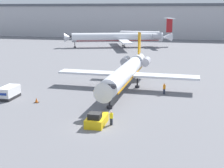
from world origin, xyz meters
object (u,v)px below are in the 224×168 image
object	(u,v)px
pushback_tug	(97,120)
worker_near_tug	(111,118)
worker_by_wing	(164,88)
traffic_cone_left	(36,100)
luggage_cart	(9,92)
airplane_main	(127,71)
airplane_parked_far_left	(121,37)

from	to	relation	value
pushback_tug	worker_near_tug	size ratio (longest dim) A/B	2.23
pushback_tug	worker_by_wing	size ratio (longest dim) A/B	2.05
pushback_tug	worker_near_tug	xyz separation A→B (m)	(1.71, 0.35, 0.25)
worker_by_wing	traffic_cone_left	world-z (taller)	worker_by_wing
worker_by_wing	luggage_cart	bearing A→B (deg)	-162.01
airplane_main	airplane_parked_far_left	size ratio (longest dim) A/B	0.75
luggage_cart	worker_by_wing	world-z (taller)	luggage_cart
luggage_cart	worker_by_wing	size ratio (longest dim) A/B	2.07
airplane_main	luggage_cart	distance (m)	19.57
worker_by_wing	worker_near_tug	bearing A→B (deg)	-109.45
worker_near_tug	traffic_cone_left	bearing A→B (deg)	153.01
worker_near_tug	traffic_cone_left	world-z (taller)	worker_near_tug
traffic_cone_left	airplane_parked_far_left	world-z (taller)	airplane_parked_far_left
traffic_cone_left	worker_by_wing	bearing A→B (deg)	25.72
worker_near_tug	traffic_cone_left	xyz separation A→B (m)	(-12.72, 6.48, -0.54)
pushback_tug	traffic_cone_left	bearing A→B (deg)	148.19
airplane_main	worker_by_wing	world-z (taller)	airplane_main
traffic_cone_left	airplane_parked_far_left	bearing A→B (deg)	90.72
worker_by_wing	airplane_parked_far_left	size ratio (longest dim) A/B	0.05
worker_near_tug	airplane_parked_far_left	size ratio (longest dim) A/B	0.04
worker_near_tug	airplane_main	bearing A→B (deg)	93.90
luggage_cart	traffic_cone_left	size ratio (longest dim) A/B	5.20
pushback_tug	airplane_parked_far_left	xyz separation A→B (m)	(-11.90, 77.27, 2.88)
airplane_parked_far_left	luggage_cart	bearing A→B (deg)	-93.47
luggage_cart	worker_by_wing	distance (m)	24.36
traffic_cone_left	airplane_parked_far_left	size ratio (longest dim) A/B	0.02
pushback_tug	traffic_cone_left	xyz separation A→B (m)	(-11.01, 6.83, -0.28)
pushback_tug	worker_by_wing	bearing A→B (deg)	65.53
airplane_main	airplane_parked_far_left	xyz separation A→B (m)	(-12.39, 59.08, 0.48)
worker_near_tug	worker_by_wing	distance (m)	16.11
airplane_main	traffic_cone_left	bearing A→B (deg)	-135.37
luggage_cart	traffic_cone_left	world-z (taller)	luggage_cart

